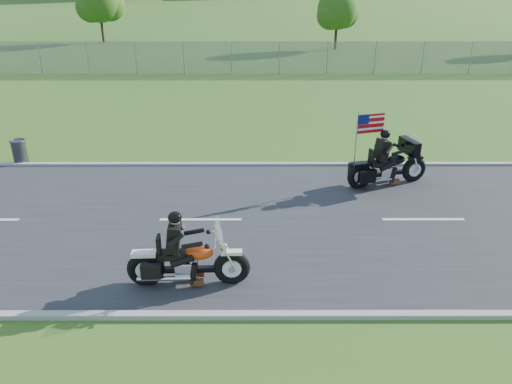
{
  "coord_description": "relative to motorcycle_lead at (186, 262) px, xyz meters",
  "views": [
    {
      "loc": [
        -0.53,
        -11.9,
        6.27
      ],
      "look_at": [
        -0.51,
        0.0,
        0.86
      ],
      "focal_mm": 35.0,
      "sensor_mm": 36.0,
      "label": 1
    }
  ],
  "objects": [
    {
      "name": "motorcycle_follow",
      "position": [
        5.54,
        5.33,
        0.06
      ],
      "size": [
        2.66,
        1.26,
        2.27
      ],
      "rotation": [
        0.0,
        0.0,
        0.3
      ],
      "color": "black",
      "rests_on": "ground"
    },
    {
      "name": "tree_fence_near",
      "position": [
        8.03,
        32.97,
        2.42
      ],
      "size": [
        3.52,
        3.28,
        4.75
      ],
      "color": "#382316",
      "rests_on": "ground"
    },
    {
      "name": "motorcycle_lead",
      "position": [
        0.0,
        0.0,
        0.0
      ],
      "size": [
        2.63,
        0.67,
        1.77
      ],
      "rotation": [
        0.0,
        0.0,
        0.04
      ],
      "color": "black",
      "rests_on": "ground"
    },
    {
      "name": "fence",
      "position": [
        -3.02,
        22.93,
        0.44
      ],
      "size": [
        60.0,
        0.03,
        2.0
      ],
      "primitive_type": "cube",
      "color": "gray",
      "rests_on": "ground"
    },
    {
      "name": "curb_south",
      "position": [
        1.98,
        -1.12,
        -0.51
      ],
      "size": [
        120.0,
        0.18,
        0.12
      ],
      "primitive_type": "cube",
      "color": "#9E9B93",
      "rests_on": "ground"
    },
    {
      "name": "road",
      "position": [
        1.98,
        2.93,
        -0.54
      ],
      "size": [
        120.0,
        8.0,
        0.04
      ],
      "primitive_type": "cube",
      "color": "#28282B",
      "rests_on": "ground"
    },
    {
      "name": "curb_north",
      "position": [
        1.98,
        6.98,
        -0.51
      ],
      "size": [
        120.0,
        0.18,
        0.12
      ],
      "primitive_type": "cube",
      "color": "#9E9B93",
      "rests_on": "ground"
    },
    {
      "name": "trash_can",
      "position": [
        -6.66,
        7.23,
        -0.14
      ],
      "size": [
        0.62,
        0.62,
        0.83
      ],
      "primitive_type": "cylinder",
      "rotation": [
        0.0,
        0.0,
        -0.36
      ],
      "color": "#303034",
      "rests_on": "ground"
    },
    {
      "name": "tree_fence_mid",
      "position": [
        -11.97,
        36.97,
        2.75
      ],
      "size": [
        3.96,
        3.69,
        5.3
      ],
      "color": "#382316",
      "rests_on": "ground"
    },
    {
      "name": "ground",
      "position": [
        1.98,
        2.93,
        -0.56
      ],
      "size": [
        420.0,
        420.0,
        0.0
      ],
      "primitive_type": "plane",
      "color": "#23531A",
      "rests_on": "ground"
    }
  ]
}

